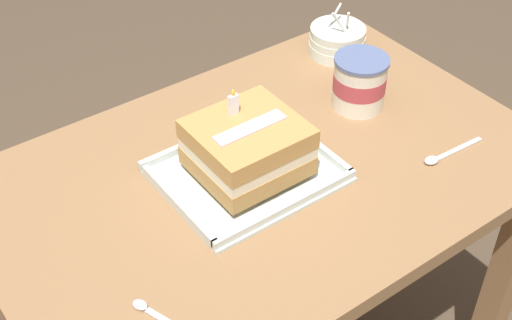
% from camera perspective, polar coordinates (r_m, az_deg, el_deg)
% --- Properties ---
extents(dining_table, '(1.09, 0.71, 0.75)m').
position_cam_1_polar(dining_table, '(1.47, 0.73, -4.20)').
color(dining_table, olive).
rests_on(dining_table, ground_plane).
extents(foil_tray, '(0.32, 0.27, 0.02)m').
position_cam_1_polar(foil_tray, '(1.37, -0.78, -1.03)').
color(foil_tray, silver).
rests_on(foil_tray, dining_table).
extents(birthday_cake, '(0.19, 0.18, 0.16)m').
position_cam_1_polar(birthday_cake, '(1.32, -0.81, 1.17)').
color(birthday_cake, '#B88648').
rests_on(birthday_cake, foil_tray).
extents(bowl_stack, '(0.14, 0.14, 0.12)m').
position_cam_1_polar(bowl_stack, '(1.72, 6.54, 9.51)').
color(bowl_stack, silver).
rests_on(bowl_stack, dining_table).
extents(ice_cream_tub, '(0.12, 0.12, 0.12)m').
position_cam_1_polar(ice_cream_tub, '(1.53, 8.32, 6.22)').
color(ice_cream_tub, silver).
rests_on(ice_cream_tub, dining_table).
extents(serving_spoon_near_tray, '(0.07, 0.15, 0.01)m').
position_cam_1_polar(serving_spoon_near_tray, '(1.15, -7.95, -12.25)').
color(serving_spoon_near_tray, silver).
rests_on(serving_spoon_near_tray, dining_table).
extents(serving_spoon_by_bowls, '(0.15, 0.03, 0.01)m').
position_cam_1_polar(serving_spoon_by_bowls, '(1.45, 14.54, 0.26)').
color(serving_spoon_by_bowls, silver).
rests_on(serving_spoon_by_bowls, dining_table).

